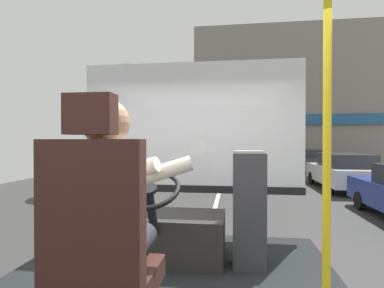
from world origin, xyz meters
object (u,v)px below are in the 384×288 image
parked_car_silver (286,155)px  handrail_pole (327,126)px  parked_car_white (344,171)px  driver_seat (101,253)px  parked_car_charcoal (304,160)px  steering_console (162,234)px  fare_box (249,209)px  bus_driver (111,202)px

parked_car_silver → handrail_pole: bearing=-99.0°
handrail_pole → parked_car_white: handrail_pole is taller
driver_seat → parked_car_charcoal: size_ratio=0.33×
steering_console → handrail_pole: size_ratio=0.48×
driver_seat → fare_box: 1.43m
bus_driver → handrail_pole: (1.13, 0.24, 0.39)m
driver_seat → fare_box: size_ratio=1.30×
bus_driver → steering_console: bus_driver is taller
fare_box → parked_car_silver: size_ratio=0.24×
handrail_pole → parked_car_white: size_ratio=0.60×
bus_driver → handrail_pole: 1.22m
handrail_pole → parked_car_white: 10.64m
fare_box → parked_car_silver: bearing=79.6°
fare_box → parked_car_charcoal: bearing=75.9°
fare_box → parked_car_charcoal: (3.82, 15.25, -0.55)m
steering_console → handrail_pole: bearing=-38.6°
bus_driver → fare_box: 1.35m
steering_console → parked_car_white: bearing=63.0°
fare_box → parked_car_white: 9.93m
driver_seat → handrail_pole: size_ratio=0.56×
steering_console → parked_car_charcoal: size_ratio=0.28×
handrail_pole → driver_seat: bearing=-162.4°
fare_box → parked_car_white: fare_box is taller
handrail_pole → fare_box: handrail_pole is taller
steering_console → fare_box: (0.76, -0.06, 0.27)m
driver_seat → handrail_pole: (1.13, 0.36, 0.61)m
driver_seat → parked_car_white: size_ratio=0.33×
driver_seat → parked_car_charcoal: (4.58, 16.46, -0.59)m
steering_console → parked_car_silver: size_ratio=0.27×
driver_seat → parked_car_silver: driver_seat is taller
driver_seat → fare_box: driver_seat is taller
steering_console → parked_car_white: 10.19m
parked_car_charcoal → steering_console: bearing=-106.8°
driver_seat → bus_driver: size_ratio=1.47×
steering_console → fare_box: 0.81m
steering_console → parked_car_charcoal: 15.87m
bus_driver → fare_box: (0.76, 1.09, -0.26)m
bus_driver → handrail_pole: size_ratio=0.38×
bus_driver → parked_car_white: size_ratio=0.23×
fare_box → steering_console: bearing=175.7°
driver_seat → parked_car_charcoal: 17.09m
fare_box → driver_seat: bearing=-122.2°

